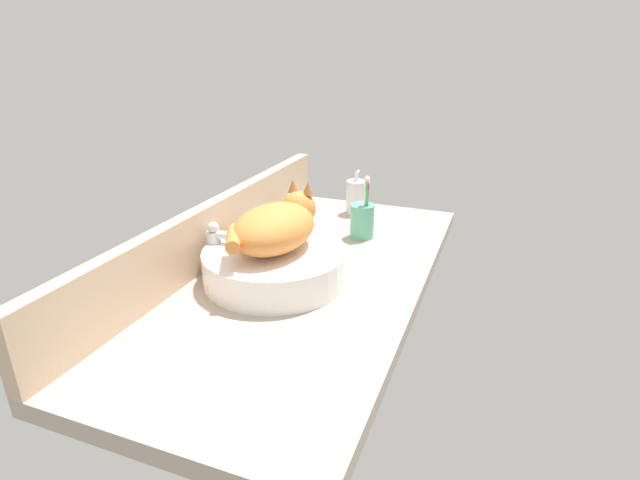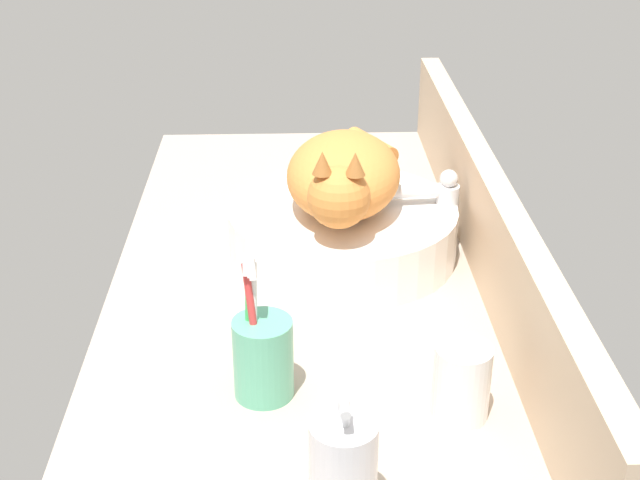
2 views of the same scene
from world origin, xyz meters
TOP-DOWN VIEW (x-y plane):
  - ground_plane at (0.00, 0.00)cm, footprint 123.39×57.49cm
  - backsplash_panel at (0.00, 26.94)cm, footprint 123.39×3.60cm
  - sink_basin at (-6.14, 5.97)cm, footprint 35.09×35.09cm
  - cat at (-4.78, 5.89)cm, footprint 31.93×19.74cm
  - faucet at (-7.26, 21.01)cm, footprint 3.64×11.85cm
  - soap_dispenser at (49.78, 2.76)cm, footprint 6.75×6.75cm
  - toothbrush_cup at (29.36, -5.63)cm, footprint 7.19×7.19cm
  - water_glass at (34.25, 17.28)cm, footprint 6.60×6.60cm

SIDE VIEW (x-z plane):
  - ground_plane at x=0.00cm, z-range -4.00..0.00cm
  - water_glass at x=34.25cm, z-range -0.65..8.59cm
  - sink_basin at x=-6.14cm, z-range 0.00..8.19cm
  - toothbrush_cup at x=29.36cm, z-range -3.89..14.84cm
  - soap_dispenser at x=49.78cm, z-range -1.56..13.01cm
  - faucet at x=-7.26cm, z-range 0.50..14.10cm
  - backsplash_panel at x=0.00cm, z-range 0.00..16.03cm
  - cat at x=-4.78cm, z-range 6.95..20.95cm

